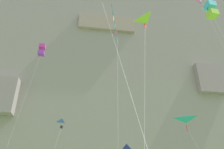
# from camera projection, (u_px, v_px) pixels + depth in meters

# --- Properties ---
(cliff_face) EXTENTS (180.00, 33.47, 81.38)m
(cliff_face) POSITION_uv_depth(u_px,v_px,m) (101.00, 76.00, 79.96)
(cliff_face) COLOR gray
(cliff_face) RESTS_ON ground
(kite_box_mid_left) EXTENTS (1.67, 3.73, 22.78)m
(kite_box_mid_left) POSITION_uv_depth(u_px,v_px,m) (211.00, 10.00, 24.66)
(kite_box_mid_left) COLOR #38B2D1
(kite_box_mid_left) RESTS_ON ground
(kite_delta_far_right) EXTENTS (2.76, 4.67, 11.07)m
(kite_delta_far_right) POSITION_uv_depth(u_px,v_px,m) (64.00, 129.00, 27.09)
(kite_delta_far_right) COLOR blue
(kite_delta_far_right) RESTS_ON ground
(kite_banner_low_center) EXTENTS (1.69, 7.78, 20.79)m
(kite_banner_low_center) POSITION_uv_depth(u_px,v_px,m) (115.00, 33.00, 24.51)
(kite_banner_low_center) COLOR black
(kite_banner_low_center) RESTS_ON ground
(kite_delta_mid_center) EXTENTS (3.60, 5.77, 15.67)m
(kite_delta_mid_center) POSITION_uv_depth(u_px,v_px,m) (148.00, 32.00, 17.30)
(kite_delta_mid_center) COLOR #8CCC33
(kite_delta_mid_center) RESTS_ON ground
(kite_delta_low_left) EXTENTS (3.34, 4.57, 9.87)m
(kite_delta_low_left) POSITION_uv_depth(u_px,v_px,m) (188.00, 130.00, 23.01)
(kite_delta_low_left) COLOR teal
(kite_delta_low_left) RESTS_ON ground
(kite_box_front_field) EXTENTS (2.89, 5.92, 28.36)m
(kite_box_front_field) POSITION_uv_depth(u_px,v_px,m) (42.00, 50.00, 41.28)
(kite_box_front_field) COLOR #CC3399
(kite_box_front_field) RESTS_ON ground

